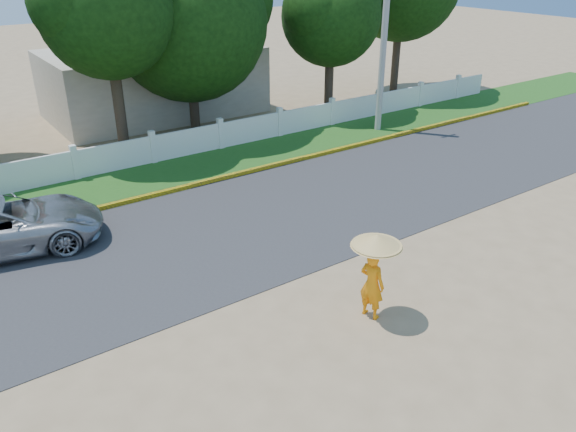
% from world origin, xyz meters
% --- Properties ---
extents(ground, '(120.00, 120.00, 0.00)m').
position_xyz_m(ground, '(0.00, 0.00, 0.00)').
color(ground, '#9E8460').
rests_on(ground, ground).
extents(road, '(60.00, 7.00, 0.02)m').
position_xyz_m(road, '(0.00, 4.50, 0.01)').
color(road, '#38383A').
rests_on(road, ground).
extents(grass_verge, '(60.00, 3.50, 0.03)m').
position_xyz_m(grass_verge, '(0.00, 9.75, 0.01)').
color(grass_verge, '#2D601E').
rests_on(grass_verge, ground).
extents(curb, '(40.00, 0.18, 0.16)m').
position_xyz_m(curb, '(0.00, 8.05, 0.08)').
color(curb, yellow).
rests_on(curb, ground).
extents(fence, '(40.00, 0.10, 1.10)m').
position_xyz_m(fence, '(0.00, 11.20, 0.55)').
color(fence, silver).
rests_on(fence, ground).
extents(building_near, '(10.00, 6.00, 3.20)m').
position_xyz_m(building_near, '(3.00, 18.00, 1.60)').
color(building_near, '#B7AD99').
rests_on(building_near, ground).
extents(utility_pole, '(0.28, 0.28, 8.81)m').
position_xyz_m(utility_pole, '(10.27, 9.36, 4.41)').
color(utility_pole, '#979794').
rests_on(utility_pole, ground).
extents(vehicle, '(5.80, 3.44, 1.51)m').
position_xyz_m(vehicle, '(-6.24, 6.99, 0.76)').
color(vehicle, '#9FA1A6').
rests_on(vehicle, ground).
extents(monk_with_parasol, '(1.16, 1.16, 2.11)m').
position_xyz_m(monk_with_parasol, '(0.07, -1.24, 1.37)').
color(monk_with_parasol, orange).
rests_on(monk_with_parasol, ground).
extents(tree_row, '(34.97, 7.57, 9.28)m').
position_xyz_m(tree_row, '(2.45, 13.98, 5.06)').
color(tree_row, '#473828').
rests_on(tree_row, ground).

